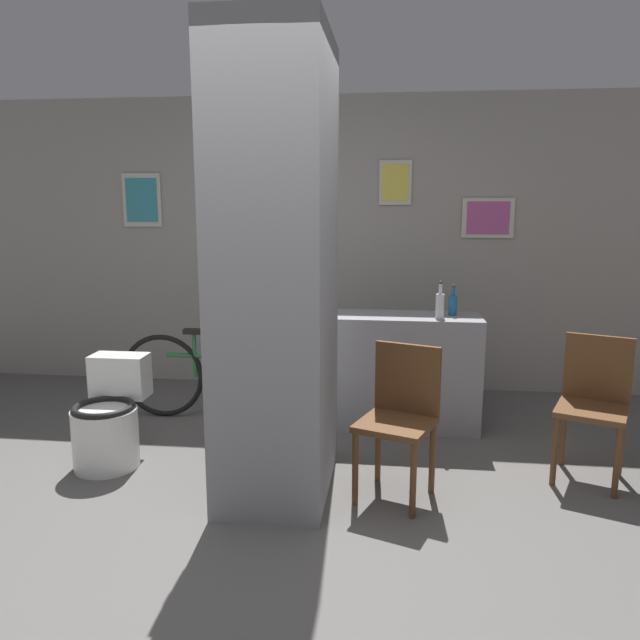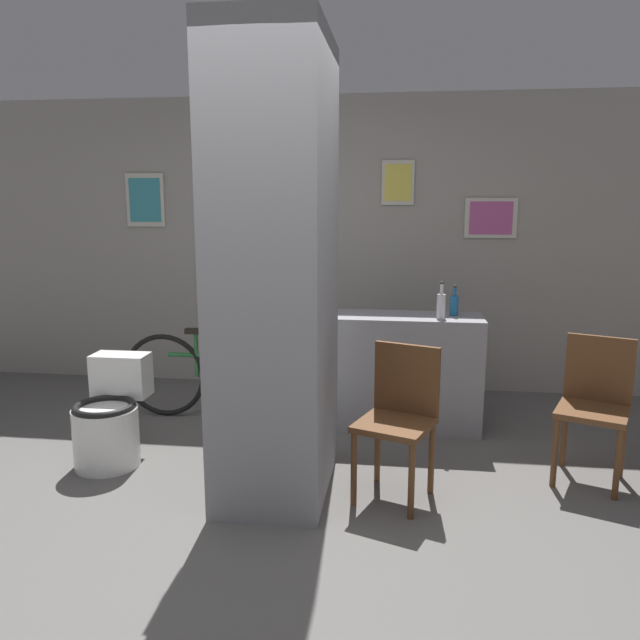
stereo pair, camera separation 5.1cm
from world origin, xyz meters
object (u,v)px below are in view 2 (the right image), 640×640
at_px(toilet, 110,420).
at_px(chair_near_pillar, 399,413).
at_px(chair_by_doorway, 595,401).
at_px(bottle_tall, 441,305).
at_px(bicycle, 231,376).

relative_size(toilet, chair_near_pillar, 0.77).
distance_m(chair_by_doorway, bottle_tall, 1.22).
height_order(toilet, bicycle, bicycle).
distance_m(chair_by_doorway, bicycle, 2.61).
height_order(chair_near_pillar, bicycle, chair_near_pillar).
bearing_deg(chair_by_doorway, toilet, -154.60).
distance_m(chair_near_pillar, chair_by_doorway, 1.24).
bearing_deg(chair_near_pillar, bottle_tall, 95.54).
relative_size(chair_near_pillar, bicycle, 0.51).
height_order(toilet, chair_by_doorway, chair_by_doorway).
relative_size(bicycle, bottle_tall, 6.46).
xyz_separation_m(chair_by_doorway, bottle_tall, (-0.90, 0.68, 0.47)).
bearing_deg(chair_by_doorway, bottle_tall, 165.40).
distance_m(toilet, chair_by_doorway, 3.08).
relative_size(toilet, chair_by_doorway, 0.77).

